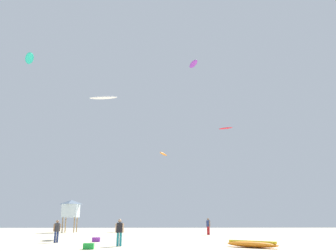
% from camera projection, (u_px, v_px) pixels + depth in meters
% --- Properties ---
extents(person_foreground, '(0.53, 0.36, 1.61)m').
position_uv_depth(person_foreground, '(119.00, 230.00, 21.21)').
color(person_foreground, teal).
rests_on(person_foreground, ground).
extents(person_midground, '(0.44, 0.35, 1.55)m').
position_uv_depth(person_midground, '(57.00, 229.00, 24.52)').
color(person_midground, navy).
rests_on(person_midground, ground).
extents(person_left, '(0.40, 0.49, 1.77)m').
position_uv_depth(person_left, '(208.00, 225.00, 37.71)').
color(person_left, '#B21E23').
rests_on(person_left, ground).
extents(kite_grounded_near, '(3.03, 2.87, 0.42)m').
position_uv_depth(kite_grounded_near, '(252.00, 244.00, 19.95)').
color(kite_grounded_near, orange).
rests_on(kite_grounded_near, ground).
extents(lifeguard_tower, '(2.30, 2.30, 4.15)m').
position_uv_depth(lifeguard_tower, '(71.00, 208.00, 45.78)').
color(lifeguard_tower, '#8C704C').
rests_on(lifeguard_tower, ground).
extents(cooler_box, '(0.56, 0.36, 0.32)m').
position_uv_depth(cooler_box, '(96.00, 240.00, 25.35)').
color(cooler_box, purple).
rests_on(cooler_box, ground).
extents(gear_bag, '(0.56, 0.36, 0.32)m').
position_uv_depth(gear_bag, '(89.00, 246.00, 18.83)').
color(gear_bag, green).
rests_on(gear_bag, ground).
extents(kite_aloft_0, '(1.78, 3.18, 0.58)m').
position_uv_depth(kite_aloft_0, '(163.00, 154.00, 57.38)').
color(kite_aloft_0, orange).
extents(kite_aloft_1, '(2.38, 1.64, 0.29)m').
position_uv_depth(kite_aloft_1, '(226.00, 128.00, 56.76)').
color(kite_aloft_1, red).
extents(kite_aloft_2, '(1.51, 2.94, 0.58)m').
position_uv_depth(kite_aloft_2, '(193.00, 64.00, 52.59)').
color(kite_aloft_2, purple).
extents(kite_aloft_4, '(3.45, 1.40, 0.48)m').
position_uv_depth(kite_aloft_4, '(103.00, 98.00, 40.75)').
color(kite_aloft_4, white).
extents(kite_aloft_5, '(2.47, 3.72, 0.48)m').
position_uv_depth(kite_aloft_5, '(29.00, 58.00, 44.84)').
color(kite_aloft_5, '#19B29E').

